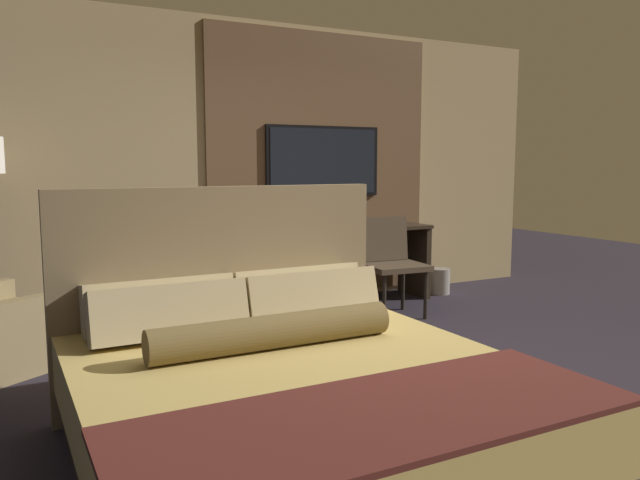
{
  "coord_description": "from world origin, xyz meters",
  "views": [
    {
      "loc": [
        -2.16,
        -3.2,
        1.42
      ],
      "look_at": [
        -0.04,
        0.84,
        0.86
      ],
      "focal_mm": 35.0,
      "sensor_mm": 36.0,
      "label": 1
    }
  ],
  "objects_px": {
    "bed": "(288,395)",
    "desk": "(335,251)",
    "book": "(297,228)",
    "vase_tall": "(262,212)",
    "desk_chair": "(389,256)",
    "waste_bin": "(440,281)",
    "tv": "(324,161)",
    "vase_short": "(318,215)"
  },
  "relations": [
    {
      "from": "tv",
      "to": "book",
      "type": "distance_m",
      "value": 0.85
    },
    {
      "from": "desk_chair",
      "to": "desk",
      "type": "bearing_deg",
      "value": 114.97
    },
    {
      "from": "desk",
      "to": "tv",
      "type": "xyz_separation_m",
      "value": [
        0.0,
        0.24,
        0.91
      ]
    },
    {
      "from": "vase_tall",
      "to": "tv",
      "type": "bearing_deg",
      "value": 17.3
    },
    {
      "from": "desk",
      "to": "vase_short",
      "type": "height_order",
      "value": "vase_short"
    },
    {
      "from": "bed",
      "to": "book",
      "type": "xyz_separation_m",
      "value": [
        1.4,
        2.82,
        0.47
      ]
    },
    {
      "from": "desk_chair",
      "to": "book",
      "type": "xyz_separation_m",
      "value": [
        -0.69,
        0.58,
        0.25
      ]
    },
    {
      "from": "waste_bin",
      "to": "desk",
      "type": "bearing_deg",
      "value": 174.08
    },
    {
      "from": "bed",
      "to": "desk",
      "type": "bearing_deg",
      "value": 57.28
    },
    {
      "from": "bed",
      "to": "desk",
      "type": "height_order",
      "value": "bed"
    },
    {
      "from": "desk_chair",
      "to": "vase_tall",
      "type": "relative_size",
      "value": 2.51
    },
    {
      "from": "desk_chair",
      "to": "vase_short",
      "type": "xyz_separation_m",
      "value": [
        -0.46,
        0.56,
        0.36
      ]
    },
    {
      "from": "book",
      "to": "waste_bin",
      "type": "height_order",
      "value": "book"
    },
    {
      "from": "bed",
      "to": "desk",
      "type": "distance_m",
      "value": 3.43
    },
    {
      "from": "tv",
      "to": "book",
      "type": "bearing_deg",
      "value": -146.45
    },
    {
      "from": "desk",
      "to": "vase_tall",
      "type": "bearing_deg",
      "value": -179.24
    },
    {
      "from": "desk",
      "to": "book",
      "type": "bearing_deg",
      "value": -171.76
    },
    {
      "from": "tv",
      "to": "vase_tall",
      "type": "height_order",
      "value": "tv"
    },
    {
      "from": "waste_bin",
      "to": "vase_short",
      "type": "bearing_deg",
      "value": 178.26
    },
    {
      "from": "book",
      "to": "waste_bin",
      "type": "distance_m",
      "value": 1.83
    },
    {
      "from": "desk",
      "to": "vase_tall",
      "type": "distance_m",
      "value": 0.9
    },
    {
      "from": "vase_tall",
      "to": "waste_bin",
      "type": "relative_size",
      "value": 1.31
    },
    {
      "from": "bed",
      "to": "vase_tall",
      "type": "distance_m",
      "value": 3.13
    },
    {
      "from": "bed",
      "to": "desk",
      "type": "xyz_separation_m",
      "value": [
        1.85,
        2.88,
        0.21
      ]
    },
    {
      "from": "desk",
      "to": "vase_short",
      "type": "xyz_separation_m",
      "value": [
        -0.23,
        -0.08,
        0.38
      ]
    },
    {
      "from": "bed",
      "to": "book",
      "type": "relative_size",
      "value": 8.5
    },
    {
      "from": "bed",
      "to": "waste_bin",
      "type": "bearing_deg",
      "value": 41.56
    },
    {
      "from": "desk_chair",
      "to": "book",
      "type": "distance_m",
      "value": 0.93
    },
    {
      "from": "desk",
      "to": "tv",
      "type": "distance_m",
      "value": 0.94
    },
    {
      "from": "vase_tall",
      "to": "book",
      "type": "relative_size",
      "value": 1.46
    },
    {
      "from": "desk_chair",
      "to": "vase_tall",
      "type": "xyz_separation_m",
      "value": [
        -1.03,
        0.63,
        0.42
      ]
    },
    {
      "from": "book",
      "to": "desk_chair",
      "type": "bearing_deg",
      "value": -39.86
    },
    {
      "from": "desk",
      "to": "tv",
      "type": "relative_size",
      "value": 1.54
    },
    {
      "from": "desk",
      "to": "desk_chair",
      "type": "relative_size",
      "value": 2.16
    },
    {
      "from": "desk_chair",
      "to": "book",
      "type": "bearing_deg",
      "value": 145.05
    },
    {
      "from": "vase_tall",
      "to": "vase_short",
      "type": "bearing_deg",
      "value": -7.52
    },
    {
      "from": "book",
      "to": "waste_bin",
      "type": "xyz_separation_m",
      "value": [
        1.71,
        -0.06,
        -0.66
      ]
    },
    {
      "from": "bed",
      "to": "vase_short",
      "type": "distance_m",
      "value": 3.29
    },
    {
      "from": "tv",
      "to": "book",
      "type": "relative_size",
      "value": 5.13
    },
    {
      "from": "vase_tall",
      "to": "vase_short",
      "type": "xyz_separation_m",
      "value": [
        0.56,
        -0.07,
        -0.05
      ]
    },
    {
      "from": "book",
      "to": "vase_tall",
      "type": "bearing_deg",
      "value": 170.62
    },
    {
      "from": "desk",
      "to": "book",
      "type": "relative_size",
      "value": 7.92
    }
  ]
}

